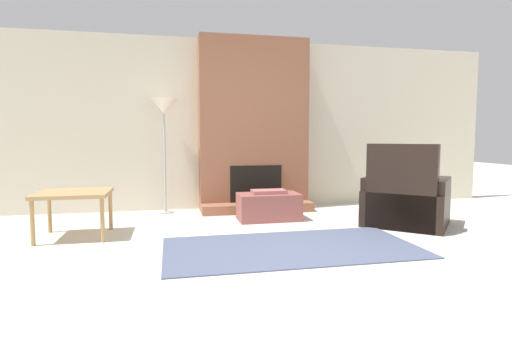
{
  "coord_description": "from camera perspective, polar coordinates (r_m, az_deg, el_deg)",
  "views": [
    {
      "loc": [
        -1.26,
        -3.21,
        1.11
      ],
      "look_at": [
        0.0,
        2.61,
        0.61
      ],
      "focal_mm": 28.0,
      "sensor_mm": 36.0,
      "label": 1
    }
  ],
  "objects": [
    {
      "name": "ground_plane",
      "position": [
        3.63,
        9.02,
        -13.1
      ],
      "size": [
        24.0,
        24.0,
        0.0
      ],
      "primitive_type": "plane",
      "color": "beige"
    },
    {
      "name": "wall_back",
      "position": [
        6.33,
        -0.72,
        6.52
      ],
      "size": [
        8.19,
        0.06,
        2.6
      ],
      "primitive_type": "cube",
      "color": "beige",
      "rests_on": "ground_plane"
    },
    {
      "name": "fireplace",
      "position": [
        6.12,
        -0.32,
        6.05
      ],
      "size": [
        1.66,
        0.64,
        2.6
      ],
      "color": "#935B42",
      "rests_on": "ground_plane"
    },
    {
      "name": "ottoman",
      "position": [
        5.37,
        1.83,
        -5.11
      ],
      "size": [
        0.82,
        0.46,
        0.41
      ],
      "color": "#8C4C47",
      "rests_on": "ground_plane"
    },
    {
      "name": "armchair",
      "position": [
        5.35,
        20.53,
        -4.15
      ],
      "size": [
        1.33,
        1.32,
        1.03
      ],
      "rotation": [
        0.0,
        0.0,
        2.4
      ],
      "color": "black",
      "rests_on": "ground_plane"
    },
    {
      "name": "side_table",
      "position": [
        4.85,
        -24.58,
        -3.44
      ],
      "size": [
        0.76,
        0.68,
        0.51
      ],
      "color": "tan",
      "rests_on": "ground_plane"
    },
    {
      "name": "floor_lamp_left",
      "position": [
        5.96,
        -13.02,
        8.13
      ],
      "size": [
        0.36,
        0.36,
        1.66
      ],
      "color": "#ADADB2",
      "rests_on": "ground_plane"
    },
    {
      "name": "area_rug",
      "position": [
        4.09,
        5.09,
        -10.91
      ],
      "size": [
        2.52,
        1.28,
        0.01
      ],
      "primitive_type": "cube",
      "color": "#4C5670",
      "rests_on": "ground_plane"
    }
  ]
}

